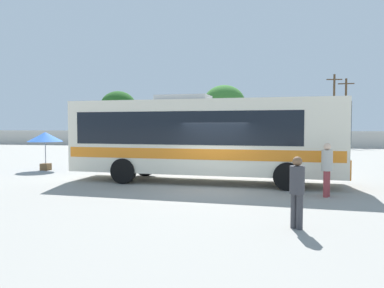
{
  "coord_description": "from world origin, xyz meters",
  "views": [
    {
      "loc": [
        2.01,
        -13.59,
        2.35
      ],
      "look_at": [
        -1.46,
        3.16,
        1.53
      ],
      "focal_mm": 34.44,
      "sensor_mm": 36.0,
      "label": 1
    }
  ],
  "objects_px": {
    "parked_car_leftmost_white": "(157,141)",
    "roadside_tree_left": "(118,106)",
    "parked_car_second_dark_blue": "(210,141)",
    "attendant_by_bus_door": "(327,166)",
    "utility_pole_far": "(346,111)",
    "coach_bus_cream_orange": "(200,136)",
    "vendor_umbrella_near_gate_blue": "(45,138)",
    "utility_pole_near": "(334,109)",
    "passenger_waiting_on_apron": "(297,188)",
    "parked_car_third_dark_blue": "(277,142)",
    "roadside_tree_midleft": "(161,117)",
    "roadside_tree_midright": "(224,103)"
  },
  "relations": [
    {
      "from": "parked_car_second_dark_blue",
      "to": "roadside_tree_left",
      "type": "bearing_deg",
      "value": 145.21
    },
    {
      "from": "roadside_tree_midleft",
      "to": "utility_pole_near",
      "type": "bearing_deg",
      "value": -0.79
    },
    {
      "from": "attendant_by_bus_door",
      "to": "parked_car_second_dark_blue",
      "type": "distance_m",
      "value": 26.79
    },
    {
      "from": "coach_bus_cream_orange",
      "to": "roadside_tree_midleft",
      "type": "xyz_separation_m",
      "value": [
        -10.76,
        30.31,
        1.59
      ]
    },
    {
      "from": "utility_pole_far",
      "to": "roadside_tree_midright",
      "type": "relative_size",
      "value": 1.06
    },
    {
      "from": "utility_pole_near",
      "to": "roadside_tree_midright",
      "type": "distance_m",
      "value": 12.9
    },
    {
      "from": "attendant_by_bus_door",
      "to": "vendor_umbrella_near_gate_blue",
      "type": "relative_size",
      "value": 0.88
    },
    {
      "from": "attendant_by_bus_door",
      "to": "passenger_waiting_on_apron",
      "type": "xyz_separation_m",
      "value": [
        -1.27,
        -4.16,
        -0.08
      ]
    },
    {
      "from": "utility_pole_near",
      "to": "utility_pole_far",
      "type": "bearing_deg",
      "value": 14.05
    },
    {
      "from": "parked_car_third_dark_blue",
      "to": "utility_pole_far",
      "type": "distance_m",
      "value": 11.14
    },
    {
      "from": "vendor_umbrella_near_gate_blue",
      "to": "parked_car_third_dark_blue",
      "type": "relative_size",
      "value": 0.48
    },
    {
      "from": "coach_bus_cream_orange",
      "to": "utility_pole_near",
      "type": "bearing_deg",
      "value": 71.16
    },
    {
      "from": "parked_car_leftmost_white",
      "to": "parked_car_second_dark_blue",
      "type": "xyz_separation_m",
      "value": [
        5.65,
        0.57,
        0.04
      ]
    },
    {
      "from": "attendant_by_bus_door",
      "to": "roadside_tree_left",
      "type": "bearing_deg",
      "value": 122.25
    },
    {
      "from": "attendant_by_bus_door",
      "to": "roadside_tree_left",
      "type": "xyz_separation_m",
      "value": [
        -22.56,
        35.76,
        4.15
      ]
    },
    {
      "from": "attendant_by_bus_door",
      "to": "utility_pole_far",
      "type": "xyz_separation_m",
      "value": [
        6.86,
        32.74,
        3.11
      ]
    },
    {
      "from": "utility_pole_near",
      "to": "roadside_tree_midleft",
      "type": "relative_size",
      "value": 1.64
    },
    {
      "from": "vendor_umbrella_near_gate_blue",
      "to": "parked_car_third_dark_blue",
      "type": "xyz_separation_m",
      "value": [
        12.55,
        20.84,
        -0.95
      ]
    },
    {
      "from": "parked_car_leftmost_white",
      "to": "roadside_tree_left",
      "type": "xyz_separation_m",
      "value": [
        -8.98,
        10.74,
        4.41
      ]
    },
    {
      "from": "attendant_by_bus_door",
      "to": "parked_car_second_dark_blue",
      "type": "xyz_separation_m",
      "value": [
        -7.93,
        25.59,
        -0.22
      ]
    },
    {
      "from": "utility_pole_far",
      "to": "attendant_by_bus_door",
      "type": "bearing_deg",
      "value": -101.84
    },
    {
      "from": "parked_car_third_dark_blue",
      "to": "roadside_tree_midleft",
      "type": "relative_size",
      "value": 0.84
    },
    {
      "from": "parked_car_third_dark_blue",
      "to": "passenger_waiting_on_apron",
      "type": "bearing_deg",
      "value": -90.38
    },
    {
      "from": "parked_car_leftmost_white",
      "to": "roadside_tree_left",
      "type": "distance_m",
      "value": 14.68
    },
    {
      "from": "parked_car_leftmost_white",
      "to": "roadside_tree_midleft",
      "type": "bearing_deg",
      "value": 104.02
    },
    {
      "from": "roadside_tree_midright",
      "to": "roadside_tree_midleft",
      "type": "bearing_deg",
      "value": -177.62
    },
    {
      "from": "coach_bus_cream_orange",
      "to": "attendant_by_bus_door",
      "type": "relative_size",
      "value": 6.28
    },
    {
      "from": "parked_car_leftmost_white",
      "to": "utility_pole_near",
      "type": "distance_m",
      "value": 20.78
    },
    {
      "from": "passenger_waiting_on_apron",
      "to": "roadside_tree_midright",
      "type": "bearing_deg",
      "value": 99.28
    },
    {
      "from": "coach_bus_cream_orange",
      "to": "parked_car_third_dark_blue",
      "type": "bearing_deg",
      "value": 81.05
    },
    {
      "from": "roadside_tree_midleft",
      "to": "roadside_tree_midright",
      "type": "distance_m",
      "value": 8.34
    },
    {
      "from": "coach_bus_cream_orange",
      "to": "roadside_tree_left",
      "type": "distance_m",
      "value": 37.97
    },
    {
      "from": "attendant_by_bus_door",
      "to": "roadside_tree_midleft",
      "type": "distance_m",
      "value": 36.27
    },
    {
      "from": "parked_car_leftmost_white",
      "to": "utility_pole_near",
      "type": "xyz_separation_m",
      "value": [
        19.09,
        7.38,
        3.61
      ]
    },
    {
      "from": "coach_bus_cream_orange",
      "to": "parked_car_leftmost_white",
      "type": "distance_m",
      "value": 24.33
    },
    {
      "from": "vendor_umbrella_near_gate_blue",
      "to": "attendant_by_bus_door",
      "type": "bearing_deg",
      "value": -19.55
    },
    {
      "from": "attendant_by_bus_door",
      "to": "parked_car_leftmost_white",
      "type": "height_order",
      "value": "attendant_by_bus_door"
    },
    {
      "from": "parked_car_third_dark_blue",
      "to": "utility_pole_near",
      "type": "distance_m",
      "value": 10.07
    },
    {
      "from": "coach_bus_cream_orange",
      "to": "utility_pole_near",
      "type": "height_order",
      "value": "utility_pole_near"
    },
    {
      "from": "attendant_by_bus_door",
      "to": "vendor_umbrella_near_gate_blue",
      "type": "height_order",
      "value": "vendor_umbrella_near_gate_blue"
    },
    {
      "from": "roadside_tree_midright",
      "to": "vendor_umbrella_near_gate_blue",
      "type": "bearing_deg",
      "value": -102.54
    },
    {
      "from": "passenger_waiting_on_apron",
      "to": "roadside_tree_midright",
      "type": "distance_m",
      "value": 37.93
    },
    {
      "from": "attendant_by_bus_door",
      "to": "parked_car_leftmost_white",
      "type": "relative_size",
      "value": 0.41
    },
    {
      "from": "parked_car_second_dark_blue",
      "to": "parked_car_third_dark_blue",
      "type": "distance_m",
      "value": 6.86
    },
    {
      "from": "passenger_waiting_on_apron",
      "to": "vendor_umbrella_near_gate_blue",
      "type": "height_order",
      "value": "vendor_umbrella_near_gate_blue"
    },
    {
      "from": "roadside_tree_left",
      "to": "vendor_umbrella_near_gate_blue",
      "type": "bearing_deg",
      "value": -73.86
    },
    {
      "from": "parked_car_leftmost_white",
      "to": "roadside_tree_midleft",
      "type": "height_order",
      "value": "roadside_tree_midleft"
    },
    {
      "from": "passenger_waiting_on_apron",
      "to": "parked_car_second_dark_blue",
      "type": "distance_m",
      "value": 30.49
    },
    {
      "from": "coach_bus_cream_orange",
      "to": "roadside_tree_midleft",
      "type": "bearing_deg",
      "value": 109.55
    },
    {
      "from": "utility_pole_far",
      "to": "coach_bus_cream_orange",
      "type": "bearing_deg",
      "value": -110.91
    }
  ]
}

